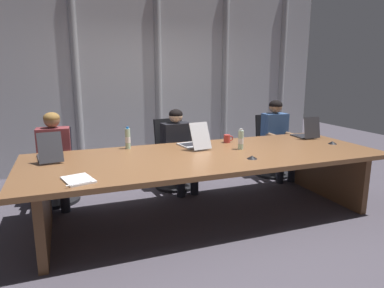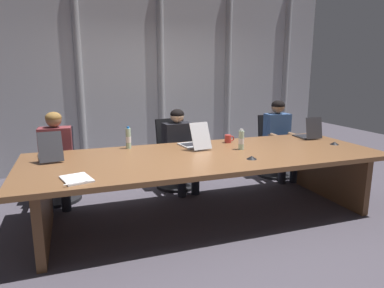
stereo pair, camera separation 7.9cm
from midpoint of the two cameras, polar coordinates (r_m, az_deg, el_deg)
The scene contains 18 objects.
ground_plane at distance 4.04m, azimuth 2.00°, elevation -11.86°, with size 12.62×12.62×0.00m, color #47424C.
conference_table at distance 3.84m, azimuth 2.06°, elevation -3.75°, with size 3.95×1.45×0.73m.
curtain_backdrop at distance 5.97m, azimuth -6.88°, elevation 11.37°, with size 6.31×0.17×3.14m.
laptop_left_end at distance 3.87m, azimuth -23.28°, elevation -1.56°, with size 0.28×0.49×0.31m.
laptop_left_mid at distance 4.13m, azimuth -0.24°, elevation 0.27°, with size 0.30×0.50×0.32m.
laptop_center at distance 4.98m, azimuth 18.12°, elevation 1.68°, with size 0.26×0.38×0.30m.
office_chair_left_end at distance 4.74m, azimuth -22.47°, elevation -4.67°, with size 0.60×0.61×0.93m.
office_chair_left_mid at distance 4.94m, azimuth -3.51°, elevation -2.96°, with size 0.60×0.61×0.97m.
office_chair_center at distance 5.64m, azimuth 12.91°, elevation -1.39°, with size 0.60×0.60×0.95m.
person_left_end at distance 4.51m, azimuth -22.58°, elevation -1.47°, with size 0.42×0.56×1.15m.
person_left_mid at distance 4.73m, azimuth -2.73°, elevation -0.12°, with size 0.44×0.57×1.13m.
person_center at distance 5.43m, azimuth 13.66°, elevation 1.64°, with size 0.40×0.56×1.20m.
water_bottle_primary at distance 4.12m, azimuth -11.24°, elevation 0.88°, with size 0.06×0.06×0.26m.
water_bottle_secondary at distance 4.06m, azimuth 7.62°, elevation 0.68°, with size 0.07×0.07×0.24m.
coffee_mug_near at distance 4.43m, azimuth 5.42°, elevation 0.90°, with size 0.13×0.09×0.10m.
conference_mic_left_side at distance 3.65m, azimuth 9.41°, elevation -2.20°, with size 0.11×0.11×0.04m, color black.
conference_mic_middle at distance 4.67m, azimuth 22.02°, elevation 0.23°, with size 0.11×0.11×0.04m, color black.
spiral_notepad at distance 3.06m, azimuth -19.21°, elevation -5.69°, with size 0.29×0.35×0.03m.
Camera 1 is at (-1.47, -3.39, 1.64)m, focal length 31.85 mm.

